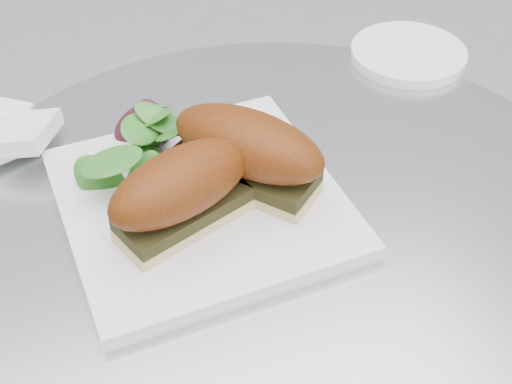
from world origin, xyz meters
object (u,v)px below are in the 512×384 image
sandwich_right (248,151)px  saucer (408,54)px  sandwich_left (182,190)px  plate (201,202)px

sandwich_right → saucer: 0.33m
sandwich_left → saucer: 0.41m
plate → saucer: (0.33, 0.16, -0.00)m
sandwich_left → saucer: bearing=10.3°
sandwich_left → sandwich_right: 0.08m
plate → sandwich_left: 0.06m
saucer → sandwich_left: bearing=-151.5°
sandwich_right → plate: bearing=-129.2°
sandwich_right → sandwich_left: bearing=-106.0°
plate → sandwich_right: sandwich_right is taller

